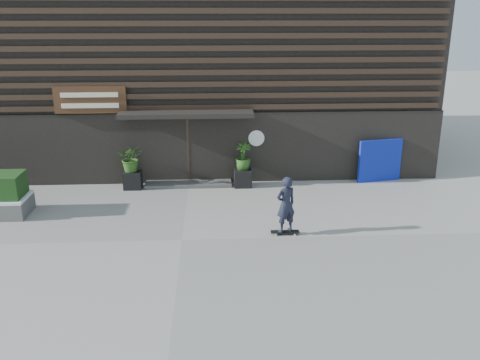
{
  "coord_description": "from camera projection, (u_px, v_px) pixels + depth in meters",
  "views": [
    {
      "loc": [
        0.83,
        -12.72,
        5.81
      ],
      "look_at": [
        1.65,
        1.71,
        1.1
      ],
      "focal_mm": 38.75,
      "sensor_mm": 36.0,
      "label": 1
    }
  ],
  "objects": [
    {
      "name": "entrance_step",
      "position": [
        189.0,
        184.0,
        18.18
      ],
      "size": [
        3.0,
        0.8,
        0.12
      ],
      "primitive_type": "cube",
      "color": "#464644",
      "rests_on": "ground"
    },
    {
      "name": "building",
      "position": [
        191.0,
        57.0,
        22.05
      ],
      "size": [
        18.0,
        11.0,
        8.0
      ],
      "color": "black",
      "rests_on": "ground"
    },
    {
      "name": "ground",
      "position": [
        182.0,
        240.0,
        13.83
      ],
      "size": [
        80.0,
        80.0,
        0.0
      ],
      "primitive_type": "plane",
      "color": "#9F9D97",
      "rests_on": "ground"
    },
    {
      "name": "bamboo_left",
      "position": [
        131.0,
        158.0,
        17.57
      ],
      "size": [
        0.86,
        0.75,
        0.96
      ],
      "primitive_type": "imported",
      "color": "#2D591E",
      "rests_on": "planter_pot_left"
    },
    {
      "name": "bamboo_right",
      "position": [
        243.0,
        156.0,
        17.77
      ],
      "size": [
        0.54,
        0.54,
        0.96
      ],
      "primitive_type": "imported",
      "color": "#2D591E",
      "rests_on": "planter_pot_right"
    },
    {
      "name": "blue_tarp",
      "position": [
        380.0,
        161.0,
        18.42
      ],
      "size": [
        1.61,
        0.44,
        1.52
      ],
      "primitive_type": "cube",
      "rotation": [
        0.0,
        0.0,
        0.2
      ],
      "color": "#0C1DA4",
      "rests_on": "ground"
    },
    {
      "name": "skateboarder",
      "position": [
        286.0,
        205.0,
        13.9
      ],
      "size": [
        0.78,
        0.57,
        1.66
      ],
      "color": "black",
      "rests_on": "ground"
    },
    {
      "name": "planter_pot_left",
      "position": [
        133.0,
        180.0,
        17.81
      ],
      "size": [
        0.6,
        0.6,
        0.6
      ],
      "primitive_type": "cube",
      "color": "black",
      "rests_on": "ground"
    },
    {
      "name": "planter_pot_right",
      "position": [
        243.0,
        178.0,
        18.01
      ],
      "size": [
        0.6,
        0.6,
        0.6
      ],
      "primitive_type": "cube",
      "color": "black",
      "rests_on": "ground"
    }
  ]
}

